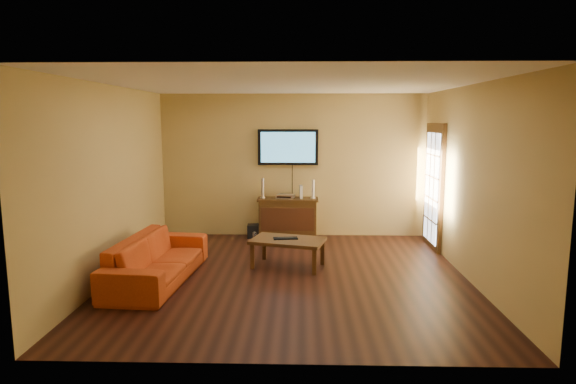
{
  "coord_description": "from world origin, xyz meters",
  "views": [
    {
      "loc": [
        0.16,
        -6.62,
        2.22
      ],
      "look_at": [
        -0.05,
        0.8,
        1.1
      ],
      "focal_mm": 30.0,
      "sensor_mm": 36.0,
      "label": 1
    }
  ],
  "objects_px": {
    "speaker_left": "(263,189)",
    "bottle": "(255,237)",
    "keyboard": "(286,238)",
    "speaker_right": "(313,190)",
    "coffee_table": "(288,243)",
    "television": "(288,147)",
    "sofa": "(157,251)",
    "subwoofer": "(254,231)",
    "game_console": "(301,192)",
    "media_console": "(288,218)",
    "av_receiver": "(286,196)"
  },
  "relations": [
    {
      "from": "speaker_left",
      "to": "game_console",
      "type": "bearing_deg",
      "value": 0.14
    },
    {
      "from": "sofa",
      "to": "media_console",
      "type": "bearing_deg",
      "value": -30.43
    },
    {
      "from": "media_console",
      "to": "keyboard",
      "type": "height_order",
      "value": "media_console"
    },
    {
      "from": "television",
      "to": "subwoofer",
      "type": "height_order",
      "value": "television"
    },
    {
      "from": "coffee_table",
      "to": "media_console",
      "type": "bearing_deg",
      "value": 91.69
    },
    {
      "from": "subwoofer",
      "to": "keyboard",
      "type": "distance_m",
      "value": 1.94
    },
    {
      "from": "av_receiver",
      "to": "subwoofer",
      "type": "height_order",
      "value": "av_receiver"
    },
    {
      "from": "coffee_table",
      "to": "keyboard",
      "type": "bearing_deg",
      "value": 158.67
    },
    {
      "from": "sofa",
      "to": "television",
      "type": "bearing_deg",
      "value": -28.61
    },
    {
      "from": "game_console",
      "to": "television",
      "type": "bearing_deg",
      "value": 143.11
    },
    {
      "from": "television",
      "to": "keyboard",
      "type": "relative_size",
      "value": 2.96
    },
    {
      "from": "speaker_left",
      "to": "subwoofer",
      "type": "relative_size",
      "value": 1.51
    },
    {
      "from": "coffee_table",
      "to": "speaker_left",
      "type": "height_order",
      "value": "speaker_left"
    },
    {
      "from": "coffee_table",
      "to": "speaker_right",
      "type": "xyz_separation_m",
      "value": [
        0.42,
        1.82,
        0.54
      ]
    },
    {
      "from": "speaker_left",
      "to": "game_console",
      "type": "xyz_separation_m",
      "value": [
        0.72,
        0.0,
        -0.05
      ]
    },
    {
      "from": "coffee_table",
      "to": "av_receiver",
      "type": "bearing_deg",
      "value": 92.98
    },
    {
      "from": "media_console",
      "to": "speaker_left",
      "type": "distance_m",
      "value": 0.72
    },
    {
      "from": "subwoofer",
      "to": "speaker_right",
      "type": "bearing_deg",
      "value": -3.4
    },
    {
      "from": "av_receiver",
      "to": "subwoofer",
      "type": "relative_size",
      "value": 1.27
    },
    {
      "from": "television",
      "to": "speaker_left",
      "type": "height_order",
      "value": "television"
    },
    {
      "from": "speaker_left",
      "to": "coffee_table",
      "type": "bearing_deg",
      "value": -73.93
    },
    {
      "from": "coffee_table",
      "to": "subwoofer",
      "type": "xyz_separation_m",
      "value": [
        -0.7,
        1.81,
        -0.25
      ]
    },
    {
      "from": "speaker_left",
      "to": "speaker_right",
      "type": "relative_size",
      "value": 1.07
    },
    {
      "from": "speaker_left",
      "to": "bottle",
      "type": "height_order",
      "value": "speaker_left"
    },
    {
      "from": "coffee_table",
      "to": "bottle",
      "type": "bearing_deg",
      "value": 114.66
    },
    {
      "from": "television",
      "to": "sofa",
      "type": "distance_m",
      "value": 3.44
    },
    {
      "from": "coffee_table",
      "to": "bottle",
      "type": "height_order",
      "value": "coffee_table"
    },
    {
      "from": "coffee_table",
      "to": "speaker_right",
      "type": "distance_m",
      "value": 1.95
    },
    {
      "from": "coffee_table",
      "to": "subwoofer",
      "type": "height_order",
      "value": "coffee_table"
    },
    {
      "from": "av_receiver",
      "to": "speaker_left",
      "type": "bearing_deg",
      "value": -165.85
    },
    {
      "from": "speaker_right",
      "to": "coffee_table",
      "type": "bearing_deg",
      "value": -102.98
    },
    {
      "from": "keyboard",
      "to": "speaker_left",
      "type": "bearing_deg",
      "value": 105.13
    },
    {
      "from": "sofa",
      "to": "bottle",
      "type": "distance_m",
      "value": 2.4
    },
    {
      "from": "speaker_left",
      "to": "game_console",
      "type": "relative_size",
      "value": 1.54
    },
    {
      "from": "media_console",
      "to": "coffee_table",
      "type": "relative_size",
      "value": 0.94
    },
    {
      "from": "game_console",
      "to": "subwoofer",
      "type": "bearing_deg",
      "value": 177.13
    },
    {
      "from": "television",
      "to": "coffee_table",
      "type": "distance_m",
      "value": 2.39
    },
    {
      "from": "bottle",
      "to": "keyboard",
      "type": "xyz_separation_m",
      "value": [
        0.61,
        -1.39,
        0.34
      ]
    },
    {
      "from": "media_console",
      "to": "subwoofer",
      "type": "distance_m",
      "value": 0.69
    },
    {
      "from": "speaker_left",
      "to": "av_receiver",
      "type": "xyz_separation_m",
      "value": [
        0.43,
        -0.0,
        -0.14
      ]
    },
    {
      "from": "sofa",
      "to": "bottle",
      "type": "xyz_separation_m",
      "value": [
        1.14,
        2.09,
        -0.32
      ]
    },
    {
      "from": "speaker_left",
      "to": "bottle",
      "type": "relative_size",
      "value": 1.75
    },
    {
      "from": "coffee_table",
      "to": "game_console",
      "type": "relative_size",
      "value": 4.93
    },
    {
      "from": "av_receiver",
      "to": "bottle",
      "type": "height_order",
      "value": "av_receiver"
    },
    {
      "from": "television",
      "to": "av_receiver",
      "type": "relative_size",
      "value": 3.59
    },
    {
      "from": "media_console",
      "to": "av_receiver",
      "type": "xyz_separation_m",
      "value": [
        -0.04,
        0.01,
        0.41
      ]
    },
    {
      "from": "speaker_left",
      "to": "speaker_right",
      "type": "xyz_separation_m",
      "value": [
        0.95,
        -0.01,
        -0.01
      ]
    },
    {
      "from": "television",
      "to": "bottle",
      "type": "xyz_separation_m",
      "value": [
        -0.59,
        -0.59,
        -1.6
      ]
    },
    {
      "from": "television",
      "to": "game_console",
      "type": "height_order",
      "value": "television"
    },
    {
      "from": "media_console",
      "to": "television",
      "type": "bearing_deg",
      "value": 90.0
    }
  ]
}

